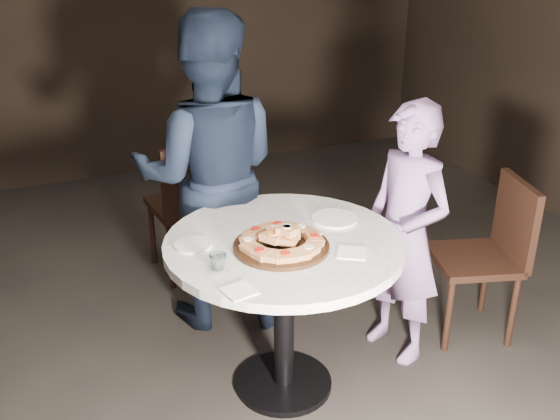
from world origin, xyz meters
The scene contains 13 objects.
floor centered at (0.00, 0.00, 0.00)m, with size 7.00×7.00×0.00m, color black.
table centered at (0.08, 0.02, 0.68)m, with size 1.20×1.20×0.84m.
serving_board centered at (0.04, -0.05, 0.85)m, with size 0.44×0.44×0.02m, color black.
focaccia_pile centered at (0.04, -0.05, 0.89)m, with size 0.39×0.38×0.10m.
plate_left centered at (-0.32, 0.13, 0.84)m, with size 0.17×0.17×0.01m, color white.
plate_right centered at (0.40, 0.13, 0.85)m, with size 0.23×0.23×0.01m, color white.
water_glass centered at (-0.28, -0.12, 0.87)m, with size 0.07×0.07×0.07m, color silver.
napkin_near centered at (-0.26, -0.33, 0.84)m, with size 0.12×0.12×0.01m, color white.
napkin_far centered at (0.31, -0.22, 0.84)m, with size 0.13×0.13×0.01m, color white.
chair_far centered at (-0.02, 1.32, 0.55)m, with size 0.49×0.51×0.96m.
chair_right centered at (1.36, 0.05, 0.53)m, with size 0.55×0.54×0.92m.
diner_navy centered at (-0.03, 0.81, 0.90)m, with size 0.88×0.68×1.80m, color black.
diner_teal centered at (0.79, 0.08, 0.71)m, with size 0.51×0.34×1.41m, color #8067A0.
Camera 1 is at (-0.93, -2.35, 2.13)m, focal length 40.00 mm.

